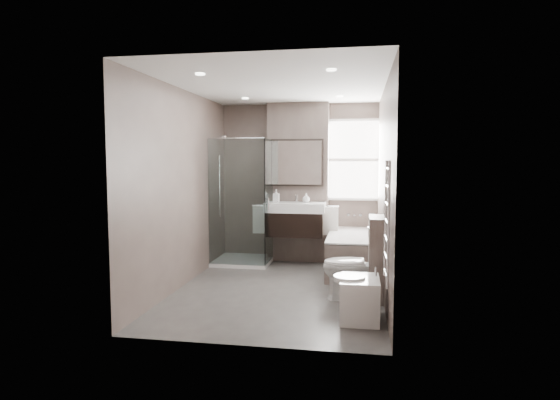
% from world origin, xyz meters
% --- Properties ---
extents(room, '(2.70, 3.90, 2.70)m').
position_xyz_m(room, '(0.00, 0.00, 1.30)').
color(room, '#45423F').
rests_on(room, ground).
extents(vanity_pier, '(1.00, 0.25, 2.60)m').
position_xyz_m(vanity_pier, '(0.00, 1.77, 1.30)').
color(vanity_pier, brown).
rests_on(vanity_pier, ground).
extents(vanity, '(0.95, 0.47, 0.66)m').
position_xyz_m(vanity, '(0.00, 1.43, 0.74)').
color(vanity, black).
rests_on(vanity, vanity_pier).
extents(mirror_cabinet, '(0.86, 0.08, 0.76)m').
position_xyz_m(mirror_cabinet, '(0.00, 1.61, 1.63)').
color(mirror_cabinet, black).
rests_on(mirror_cabinet, vanity_pier).
extents(towel_left, '(0.24, 0.06, 0.44)m').
position_xyz_m(towel_left, '(-0.56, 1.40, 0.72)').
color(towel_left, silver).
rests_on(towel_left, vanity_pier).
extents(towel_right, '(0.24, 0.06, 0.44)m').
position_xyz_m(towel_right, '(0.56, 1.40, 0.72)').
color(towel_right, silver).
rests_on(towel_right, vanity_pier).
extents(shower_enclosure, '(0.90, 0.90, 2.00)m').
position_xyz_m(shower_enclosure, '(-0.75, 1.35, 0.49)').
color(shower_enclosure, white).
rests_on(shower_enclosure, ground).
extents(bathtub, '(0.75, 1.60, 0.57)m').
position_xyz_m(bathtub, '(0.92, 1.10, 0.32)').
color(bathtub, brown).
rests_on(bathtub, ground).
extents(window, '(0.98, 0.06, 1.33)m').
position_xyz_m(window, '(0.90, 1.88, 1.68)').
color(window, white).
rests_on(window, room).
extents(toilet, '(0.81, 0.50, 0.80)m').
position_xyz_m(toilet, '(0.97, -0.30, 0.40)').
color(toilet, white).
rests_on(toilet, ground).
extents(cistern_box, '(0.19, 0.55, 1.00)m').
position_xyz_m(cistern_box, '(1.21, -0.25, 0.50)').
color(cistern_box, brown).
rests_on(cistern_box, ground).
extents(bidet, '(0.48, 0.55, 0.57)m').
position_xyz_m(bidet, '(1.01, -1.02, 0.23)').
color(bidet, white).
rests_on(bidet, ground).
extents(towel_radiator, '(0.03, 0.49, 1.10)m').
position_xyz_m(towel_radiator, '(1.25, -1.60, 1.12)').
color(towel_radiator, silver).
rests_on(towel_radiator, room).
extents(soap_bottle_a, '(0.09, 0.10, 0.21)m').
position_xyz_m(soap_bottle_a, '(-0.31, 1.44, 1.10)').
color(soap_bottle_a, white).
rests_on(soap_bottle_a, vanity).
extents(soap_bottle_b, '(0.12, 0.12, 0.15)m').
position_xyz_m(soap_bottle_b, '(0.17, 1.46, 1.07)').
color(soap_bottle_b, white).
rests_on(soap_bottle_b, vanity).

